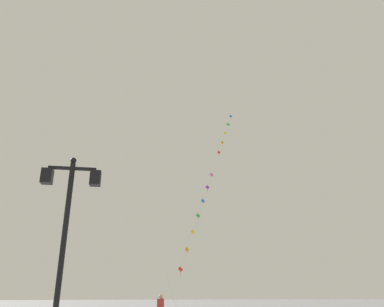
% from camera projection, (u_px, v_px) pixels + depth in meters
% --- Properties ---
extents(twin_lantern_lamp_post, '(1.53, 0.28, 5.26)m').
position_uv_depth(twin_lantern_lamp_post, '(67.00, 217.00, 9.48)').
color(twin_lantern_lamp_post, black).
rests_on(twin_lantern_lamp_post, ground_plane).
extents(kite_train, '(7.80, 10.99, 19.66)m').
position_uv_depth(kite_train, '(209.00, 184.00, 31.00)').
color(kite_train, brown).
rests_on(kite_train, ground_plane).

